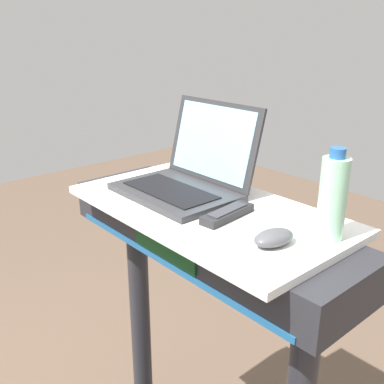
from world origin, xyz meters
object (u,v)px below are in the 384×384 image
object	(u,v)px
computer_mouse	(274,238)
water_bottle	(333,197)
laptop	(188,175)
tv_remote	(227,214)

from	to	relation	value
computer_mouse	water_bottle	distance (m)	0.16
laptop	tv_remote	size ratio (longest dim) A/B	2.06
computer_mouse	tv_remote	world-z (taller)	computer_mouse
laptop	water_bottle	distance (m)	0.44
water_bottle	tv_remote	size ratio (longest dim) A/B	1.26
laptop	water_bottle	xyz separation A→B (m)	(0.44, 0.04, 0.05)
laptop	tv_remote	world-z (taller)	laptop
computer_mouse	tv_remote	distance (m)	0.17
laptop	water_bottle	bearing A→B (deg)	6.89
laptop	computer_mouse	distance (m)	0.39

